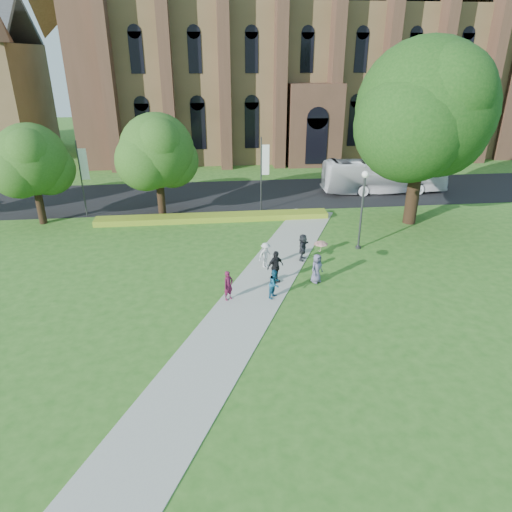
{
  "coord_description": "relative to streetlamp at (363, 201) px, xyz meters",
  "views": [
    {
      "loc": [
        -2.43,
        -20.68,
        11.93
      ],
      "look_at": [
        0.16,
        2.41,
        1.6
      ],
      "focal_mm": 32.0,
      "sensor_mm": 36.0,
      "label": 1
    }
  ],
  "objects": [
    {
      "name": "parasol",
      "position": [
        -3.78,
        -4.47,
        -1.23
      ],
      "size": [
        1.0,
        1.0,
        0.66
      ],
      "primitive_type": "imported",
      "rotation": [
        0.0,
        0.0,
        -0.43
      ],
      "color": "#C88D97",
      "rests_on": "pedestrian_4"
    },
    {
      "name": "street_tree_1",
      "position": [
        -13.5,
        8.0,
        1.93
      ],
      "size": [
        5.6,
        5.6,
        8.05
      ],
      "color": "#332114",
      "rests_on": "ground"
    },
    {
      "name": "banner_pole_1",
      "position": [
        -19.39,
        8.7,
        0.09
      ],
      "size": [
        0.7,
        0.1,
        6.0
      ],
      "color": "#38383D",
      "rests_on": "ground"
    },
    {
      "name": "pedestrian_3",
      "position": [
        -6.28,
        -4.35,
        -2.3
      ],
      "size": [
        1.2,
        0.96,
        1.9
      ],
      "primitive_type": "imported",
      "rotation": [
        0.0,
        0.0,
        0.53
      ],
      "color": "black",
      "rests_on": "footpath"
    },
    {
      "name": "cathedral",
      "position": [
        2.5,
        33.23,
        9.69
      ],
      "size": [
        52.6,
        18.25,
        28.0
      ],
      "color": "brown",
      "rests_on": "ground"
    },
    {
      "name": "street_tree_0",
      "position": [
        -22.5,
        7.5,
        1.58
      ],
      "size": [
        5.2,
        5.2,
        7.5
      ],
      "color": "#332114",
      "rests_on": "ground"
    },
    {
      "name": "streetlamp",
      "position": [
        0.0,
        0.0,
        0.0
      ],
      "size": [
        0.44,
        0.44,
        5.24
      ],
      "color": "#38383D",
      "rests_on": "ground"
    },
    {
      "name": "pedestrian_0",
      "position": [
        -9.02,
        -6.03,
        -2.45
      ],
      "size": [
        0.7,
        0.67,
        1.62
      ],
      "primitive_type": "imported",
      "rotation": [
        0.0,
        0.0,
        0.68
      ],
      "color": "#581431",
      "rests_on": "footpath"
    },
    {
      "name": "pedestrian_2",
      "position": [
        -6.56,
        -2.26,
        -2.47
      ],
      "size": [
        1.17,
        1.01,
        1.57
      ],
      "primitive_type": "imported",
      "rotation": [
        0.0,
        0.0,
        0.52
      ],
      "color": "silver",
      "rests_on": "footpath"
    },
    {
      "name": "banner_pole_0",
      "position": [
        -5.39,
        8.7,
        0.09
      ],
      "size": [
        0.7,
        0.1,
        6.0
      ],
      "color": "#38383D",
      "rests_on": "ground"
    },
    {
      "name": "footpath",
      "position": [
        -7.5,
        -5.5,
        -3.28
      ],
      "size": [
        15.58,
        28.54,
        0.04
      ],
      "primitive_type": "cube",
      "rotation": [
        0.0,
        0.0,
        -0.44
      ],
      "color": "#B2B2A8",
      "rests_on": "ground"
    },
    {
      "name": "flower_hedge",
      "position": [
        -9.5,
        6.7,
        -3.07
      ],
      "size": [
        18.0,
        1.4,
        0.45
      ],
      "primitive_type": "cube",
      "color": "gold",
      "rests_on": "ground"
    },
    {
      "name": "pedestrian_4",
      "position": [
        -3.96,
        -4.57,
        -2.41
      ],
      "size": [
        0.99,
        0.93,
        1.7
      ],
      "primitive_type": "imported",
      "rotation": [
        0.0,
        0.0,
        0.63
      ],
      "color": "slate",
      "rests_on": "footpath"
    },
    {
      "name": "pedestrian_5",
      "position": [
        -4.12,
        -1.48,
        -2.4
      ],
      "size": [
        1.05,
        1.66,
        1.71
      ],
      "primitive_type": "imported",
      "rotation": [
        0.0,
        0.0,
        1.2
      ],
      "color": "#282A30",
      "rests_on": "footpath"
    },
    {
      "name": "tour_coach",
      "position": [
        6.46,
        12.81,
        -1.69
      ],
      "size": [
        11.41,
        2.87,
        3.17
      ],
      "primitive_type": "imported",
      "rotation": [
        0.0,
        0.0,
        1.55
      ],
      "color": "white",
      "rests_on": "road"
    },
    {
      "name": "ground",
      "position": [
        -7.5,
        -6.5,
        -3.3
      ],
      "size": [
        160.0,
        160.0,
        0.0
      ],
      "primitive_type": "plane",
      "color": "#2C611D",
      "rests_on": "ground"
    },
    {
      "name": "pedestrian_1",
      "position": [
        -6.57,
        -6.07,
        -2.46
      ],
      "size": [
        0.94,
        0.98,
        1.59
      ],
      "primitive_type": "imported",
      "rotation": [
        0.0,
        0.0,
        0.92
      ],
      "color": "navy",
      "rests_on": "footpath"
    },
    {
      "name": "road",
      "position": [
        -7.5,
        13.5,
        -3.29
      ],
      "size": [
        160.0,
        10.0,
        0.02
      ],
      "primitive_type": "cube",
      "color": "black",
      "rests_on": "ground"
    },
    {
      "name": "large_tree",
      "position": [
        5.5,
        4.5,
        5.07
      ],
      "size": [
        9.6,
        9.6,
        13.2
      ],
      "color": "#332114",
      "rests_on": "ground"
    }
  ]
}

